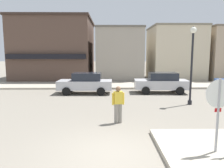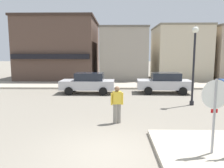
{
  "view_description": "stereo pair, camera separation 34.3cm",
  "coord_description": "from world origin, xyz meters",
  "px_view_note": "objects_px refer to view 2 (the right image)",
  "views": [
    {
      "loc": [
        -0.1,
        -6.17,
        2.99
      ],
      "look_at": [
        0.06,
        4.5,
        1.5
      ],
      "focal_mm": 35.0,
      "sensor_mm": 36.0,
      "label": 1
    },
    {
      "loc": [
        0.24,
        -6.17,
        2.99
      ],
      "look_at": [
        0.06,
        4.5,
        1.5
      ],
      "focal_mm": 35.0,
      "sensor_mm": 36.0,
      "label": 2
    }
  ],
  "objects_px": {
    "parked_car_second": "(164,83)",
    "pedestrian_crossing_near": "(117,103)",
    "parked_car_nearest": "(88,83)",
    "lamp_post": "(194,54)",
    "stop_sign": "(215,107)"
  },
  "relations": [
    {
      "from": "parked_car_second",
      "to": "pedestrian_crossing_near",
      "type": "height_order",
      "value": "pedestrian_crossing_near"
    },
    {
      "from": "parked_car_second",
      "to": "pedestrian_crossing_near",
      "type": "distance_m",
      "value": 8.17
    },
    {
      "from": "lamp_post",
      "to": "pedestrian_crossing_near",
      "type": "relative_size",
      "value": 2.82
    },
    {
      "from": "stop_sign",
      "to": "lamp_post",
      "type": "height_order",
      "value": "lamp_post"
    },
    {
      "from": "lamp_post",
      "to": "parked_car_nearest",
      "type": "distance_m",
      "value": 7.81
    },
    {
      "from": "lamp_post",
      "to": "pedestrian_crossing_near",
      "type": "bearing_deg",
      "value": -142.14
    },
    {
      "from": "stop_sign",
      "to": "parked_car_second",
      "type": "distance_m",
      "value": 10.54
    },
    {
      "from": "parked_car_nearest",
      "to": "pedestrian_crossing_near",
      "type": "xyz_separation_m",
      "value": [
        2.14,
        -7.1,
        0.06
      ]
    },
    {
      "from": "stop_sign",
      "to": "pedestrian_crossing_near",
      "type": "relative_size",
      "value": 1.43
    },
    {
      "from": "parked_car_nearest",
      "to": "stop_sign",
      "type": "bearing_deg",
      "value": -64.63
    },
    {
      "from": "pedestrian_crossing_near",
      "to": "lamp_post",
      "type": "bearing_deg",
      "value": 37.86
    },
    {
      "from": "parked_car_nearest",
      "to": "lamp_post",
      "type": "bearing_deg",
      "value": -29.36
    },
    {
      "from": "stop_sign",
      "to": "lamp_post",
      "type": "distance_m",
      "value": 6.94
    },
    {
      "from": "stop_sign",
      "to": "parked_car_nearest",
      "type": "height_order",
      "value": "stop_sign"
    },
    {
      "from": "lamp_post",
      "to": "parked_car_nearest",
      "type": "relative_size",
      "value": 1.12
    }
  ]
}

